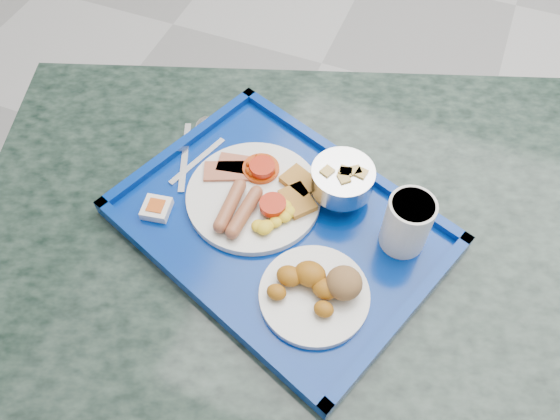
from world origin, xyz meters
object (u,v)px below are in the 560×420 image
(main_plate, at_px, (257,195))
(bread_plate, at_px, (318,289))
(juice_cup, at_px, (407,222))
(tray, at_px, (280,226))
(table, at_px, (305,276))
(fruit_bowl, at_px, (342,180))

(main_plate, xyz_separation_m, bread_plate, (0.15, -0.13, 0.01))
(bread_plate, xyz_separation_m, juice_cup, (0.09, 0.14, 0.04))
(main_plate, height_order, juice_cup, juice_cup)
(main_plate, xyz_separation_m, juice_cup, (0.24, 0.01, 0.04))
(tray, bearing_deg, table, 29.87)
(table, height_order, bread_plate, bread_plate)
(tray, height_order, bread_plate, bread_plate)
(table, distance_m, main_plate, 0.23)
(bread_plate, distance_m, juice_cup, 0.17)
(fruit_bowl, relative_size, juice_cup, 1.02)
(tray, relative_size, bread_plate, 3.62)
(tray, bearing_deg, fruit_bowl, 50.31)
(tray, relative_size, fruit_bowl, 5.81)
(tray, height_order, fruit_bowl, fruit_bowl)
(table, height_order, fruit_bowl, fruit_bowl)
(tray, relative_size, juice_cup, 5.94)
(bread_plate, height_order, juice_cup, juice_cup)
(main_plate, bearing_deg, tray, -30.36)
(main_plate, bearing_deg, table, -4.00)
(fruit_bowl, bearing_deg, table, -115.55)
(tray, distance_m, bread_plate, 0.14)
(tray, relative_size, main_plate, 2.64)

